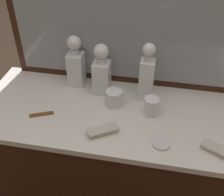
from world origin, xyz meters
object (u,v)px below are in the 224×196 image
(crystal_tumbler_far_left, at_px, (115,99))
(silver_brush_front, at_px, (221,151))
(crystal_tumbler_front, at_px, (151,107))
(porcelain_dish, at_px, (161,143))
(silver_brush_rear, at_px, (103,131))
(crystal_decanter_right, at_px, (102,74))
(tortoiseshell_comb, at_px, (42,114))
(crystal_decanter_left, at_px, (76,66))
(crystal_decanter_center, at_px, (147,77))

(crystal_tumbler_far_left, xyz_separation_m, silver_brush_front, (0.48, -0.23, -0.02))
(crystal_tumbler_front, xyz_separation_m, porcelain_dish, (0.06, -0.19, -0.03))
(silver_brush_rear, distance_m, porcelain_dish, 0.26)
(crystal_decanter_right, height_order, crystal_tumbler_far_left, crystal_decanter_right)
(tortoiseshell_comb, bearing_deg, silver_brush_front, -6.09)
(crystal_decanter_left, bearing_deg, tortoiseshell_comb, -108.39)
(tortoiseshell_comb, bearing_deg, porcelain_dish, -8.09)
(crystal_decanter_center, height_order, crystal_tumbler_far_left, crystal_decanter_center)
(crystal_decanter_center, relative_size, silver_brush_front, 1.82)
(tortoiseshell_comb, bearing_deg, crystal_decanter_left, 71.61)
(porcelain_dish, bearing_deg, tortoiseshell_comb, 171.91)
(crystal_decanter_left, relative_size, silver_brush_rear, 1.93)
(crystal_decanter_left, relative_size, porcelain_dish, 3.48)
(silver_brush_rear, xyz_separation_m, porcelain_dish, (0.26, -0.02, -0.01))
(crystal_decanter_center, xyz_separation_m, crystal_tumbler_far_left, (-0.14, -0.09, -0.09))
(silver_brush_front, bearing_deg, crystal_decanter_left, 152.68)
(crystal_decanter_center, xyz_separation_m, crystal_tumbler_front, (0.04, -0.12, -0.08))
(crystal_decanter_left, distance_m, crystal_decanter_right, 0.16)
(crystal_decanter_left, relative_size, tortoiseshell_comb, 2.51)
(crystal_decanter_center, distance_m, silver_brush_front, 0.48)
(silver_brush_front, xyz_separation_m, porcelain_dish, (-0.24, 0.01, -0.01))
(silver_brush_front, bearing_deg, crystal_decanter_right, 150.47)
(tortoiseshell_comb, bearing_deg, crystal_decanter_center, 25.83)
(crystal_tumbler_far_left, xyz_separation_m, porcelain_dish, (0.24, -0.22, -0.03))
(crystal_tumbler_front, bearing_deg, silver_brush_front, -32.83)
(crystal_decanter_left, distance_m, crystal_decanter_center, 0.38)
(porcelain_dish, relative_size, tortoiseshell_comb, 0.72)
(crystal_tumbler_far_left, height_order, silver_brush_rear, crystal_tumbler_far_left)
(crystal_tumbler_far_left, distance_m, tortoiseshell_comb, 0.36)
(crystal_decanter_right, distance_m, tortoiseshell_comb, 0.36)
(porcelain_dish, height_order, tortoiseshell_comb, porcelain_dish)
(crystal_tumbler_front, xyz_separation_m, crystal_tumbler_far_left, (-0.18, 0.03, -0.00))
(crystal_decanter_left, height_order, crystal_tumbler_far_left, crystal_decanter_left)
(crystal_decanter_left, xyz_separation_m, crystal_tumbler_front, (0.42, -0.18, -0.07))
(silver_brush_front, bearing_deg, crystal_tumbler_front, 147.17)
(crystal_decanter_left, xyz_separation_m, crystal_decanter_center, (0.38, -0.06, 0.01))
(silver_brush_front, xyz_separation_m, silver_brush_rear, (-0.50, 0.03, 0.00))
(crystal_decanter_center, bearing_deg, silver_brush_rear, -118.70)
(silver_brush_rear, bearing_deg, crystal_decanter_center, 61.30)
(silver_brush_front, relative_size, silver_brush_rear, 1.16)
(crystal_decanter_center, bearing_deg, crystal_decanter_left, 171.39)
(porcelain_dish, bearing_deg, crystal_tumbler_front, 107.74)
(silver_brush_front, height_order, silver_brush_rear, same)
(crystal_decanter_right, xyz_separation_m, tortoiseshell_comb, (-0.24, -0.24, -0.11))
(crystal_tumbler_front, relative_size, tortoiseshell_comb, 0.79)
(crystal_tumbler_far_left, distance_m, silver_brush_front, 0.54)
(crystal_decanter_left, xyz_separation_m, porcelain_dish, (0.48, -0.37, -0.11))
(crystal_decanter_left, distance_m, silver_brush_rear, 0.42)
(crystal_decanter_center, xyz_separation_m, silver_brush_front, (0.34, -0.32, -0.11))
(crystal_decanter_right, height_order, porcelain_dish, crystal_decanter_right)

